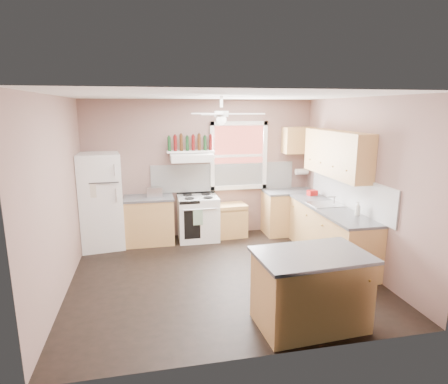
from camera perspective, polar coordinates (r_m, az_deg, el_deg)
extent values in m
plane|color=black|center=(5.95, -0.36, -12.51)|extent=(4.50, 4.50, 0.00)
plane|color=white|center=(5.39, -0.40, 14.47)|extent=(4.50, 4.50, 0.00)
cube|color=#806158|center=(7.47, -3.47, 3.54)|extent=(4.50, 0.05, 2.70)
cube|color=#806158|center=(6.36, 20.16, 1.18)|extent=(0.05, 4.00, 2.70)
cube|color=#806158|center=(5.54, -24.11, -0.75)|extent=(0.05, 4.00, 2.70)
cube|color=white|center=(7.54, -0.02, 2.30)|extent=(2.90, 0.03, 0.55)
cube|color=white|center=(6.62, 18.39, 0.19)|extent=(0.03, 2.60, 0.55)
cube|color=maroon|center=(7.54, 2.22, 5.56)|extent=(1.00, 0.02, 1.20)
cube|color=white|center=(7.52, 2.27, 5.53)|extent=(1.16, 0.07, 1.36)
cube|color=white|center=(7.18, -18.31, -1.33)|extent=(0.83, 0.81, 1.75)
cube|color=tan|center=(7.29, -11.29, -4.35)|extent=(0.90, 0.60, 0.86)
cube|color=#49494C|center=(7.17, -11.45, -0.91)|extent=(0.92, 0.62, 0.04)
cube|color=silver|center=(7.14, -10.54, -0.03)|extent=(0.29, 0.17, 0.18)
cube|color=white|center=(7.35, -3.96, -3.99)|extent=(0.78, 0.65, 0.86)
cube|color=white|center=(7.14, -5.01, 5.28)|extent=(0.78, 0.50, 0.14)
cube|color=white|center=(7.24, -5.14, 6.18)|extent=(0.90, 0.26, 0.03)
cube|color=tan|center=(7.53, 0.78, -4.33)|extent=(0.69, 0.48, 0.66)
cube|color=tan|center=(7.81, 9.80, -3.13)|extent=(1.00, 0.60, 0.86)
cube|color=tan|center=(6.68, 15.82, -6.16)|extent=(0.60, 2.20, 0.86)
cube|color=#49494C|center=(7.70, 9.92, 0.09)|extent=(1.02, 0.62, 0.04)
cube|color=#49494C|center=(6.55, 15.98, -2.44)|extent=(0.62, 2.22, 0.04)
cube|color=silver|center=(6.72, 15.20, -1.89)|extent=(0.55, 0.45, 0.03)
cylinder|color=silver|center=(6.77, 16.44, -1.19)|extent=(0.03, 0.03, 0.14)
cube|color=tan|center=(6.62, 16.73, 5.62)|extent=(0.33, 1.80, 0.76)
cube|color=tan|center=(7.75, 11.24, 7.75)|extent=(0.60, 0.33, 0.52)
cylinder|color=white|center=(7.90, 11.76, 3.06)|extent=(0.26, 0.12, 0.12)
cube|color=tan|center=(4.65, 13.01, -14.50)|extent=(1.26, 0.85, 0.86)
cube|color=#49494C|center=(4.47, 13.30, -9.35)|extent=(1.34, 0.92, 0.04)
cylinder|color=white|center=(5.39, -0.39, 11.81)|extent=(0.20, 0.20, 0.08)
imported|color=silver|center=(6.14, 19.72, -2.42)|extent=(0.09, 0.09, 0.22)
cube|color=red|center=(7.35, 13.31, -0.11)|extent=(0.20, 0.16, 0.10)
cylinder|color=#143819|center=(7.19, -8.35, 7.25)|extent=(0.06, 0.06, 0.27)
cylinder|color=#590F0F|center=(7.20, -7.44, 7.37)|extent=(0.06, 0.06, 0.29)
cylinder|color=#3F230F|center=(7.21, -6.53, 7.48)|extent=(0.06, 0.06, 0.31)
cylinder|color=#143819|center=(7.22, -5.62, 7.35)|extent=(0.06, 0.06, 0.27)
cylinder|color=#590F0F|center=(7.23, -4.71, 7.45)|extent=(0.06, 0.06, 0.29)
cylinder|color=#3F230F|center=(7.25, -3.81, 7.56)|extent=(0.06, 0.06, 0.31)
cylinder|color=#143819|center=(7.27, -2.91, 7.42)|extent=(0.06, 0.06, 0.27)
cylinder|color=#590F0F|center=(7.28, -2.01, 7.52)|extent=(0.06, 0.06, 0.29)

